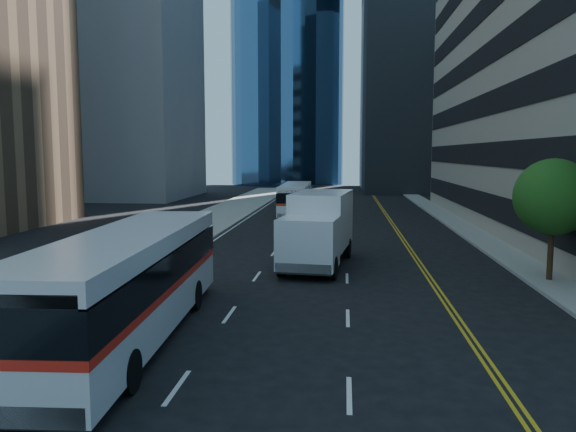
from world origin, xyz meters
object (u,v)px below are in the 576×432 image
Objects in this scene: street_tree at (553,197)px; box_truck at (318,228)px; bus_front at (129,282)px; bus_rear at (295,198)px.

street_tree reaches higher than box_truck.
bus_front is 1.62× the size of box_truck.
bus_front is 1.16× the size of bus_rear.
street_tree is at bearing 27.82° from bus_front.
street_tree is 17.39m from bus_front.
street_tree is 0.41× the size of bus_front.
bus_rear is (-13.00, 25.42, -2.14)m from street_tree.
bus_front is 12.56m from box_truck.
bus_rear is 22.91m from box_truck.
bus_front is at bearing -149.38° from street_tree.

